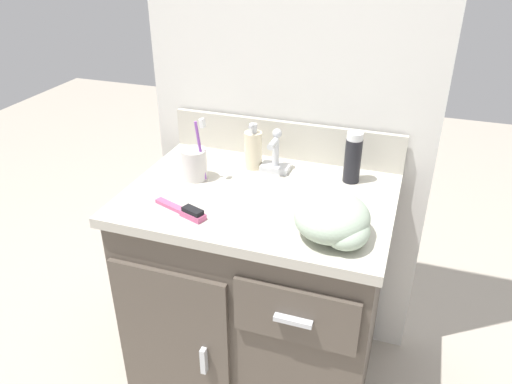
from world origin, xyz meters
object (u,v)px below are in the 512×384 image
at_px(toothbrush_cup, 195,164).
at_px(hand_towel, 335,220).
at_px(shaving_cream_can, 353,158).
at_px(hairbrush, 186,211).
at_px(soap_dispenser, 253,149).

distance_m(toothbrush_cup, hand_towel, 0.50).
bearing_deg(shaving_cream_can, hand_towel, -88.07).
distance_m(hairbrush, hand_towel, 0.40).
height_order(soap_dispenser, shaving_cream_can, shaving_cream_can).
bearing_deg(toothbrush_cup, hairbrush, -71.65).
xyz_separation_m(soap_dispenser, hand_towel, (0.33, -0.31, -0.02)).
bearing_deg(hairbrush, shaving_cream_can, 61.33).
distance_m(toothbrush_cup, hairbrush, 0.22).
relative_size(shaving_cream_can, hand_towel, 0.77).
bearing_deg(toothbrush_cup, shaving_cream_can, 16.75).
bearing_deg(hand_towel, toothbrush_cup, 158.95).
height_order(shaving_cream_can, hand_towel, shaving_cream_can).
height_order(shaving_cream_can, hairbrush, shaving_cream_can).
xyz_separation_m(toothbrush_cup, soap_dispenser, (0.14, 0.13, 0.01)).
relative_size(soap_dispenser, shaving_cream_can, 0.96).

